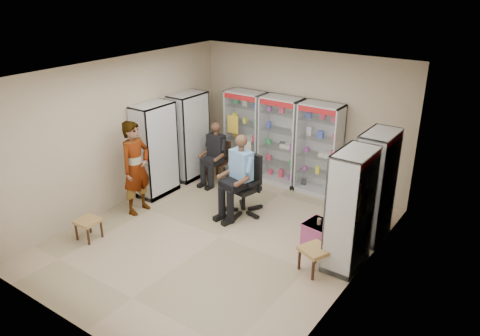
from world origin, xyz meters
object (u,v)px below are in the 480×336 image
Objects in this scene: cabinet_back_right at (319,150)px; standing_man at (136,168)px; seated_shopkeeper at (242,178)px; wooden_chair at (218,162)px; cabinet_left_far at (189,136)px; cabinet_back_left at (245,133)px; cabinet_back_mid at (280,141)px; woven_stool_a at (314,260)px; cabinet_right_near at (350,210)px; woven_stool_b at (89,229)px; cabinet_left_near at (155,150)px; cabinet_right_far at (375,186)px; pink_trunk at (319,235)px; office_chair at (244,185)px.

standing_man is (-2.55, -2.85, -0.05)m from cabinet_back_right.
cabinet_back_right is 1.28× the size of seated_shopkeeper.
cabinet_back_right is at bearing 18.75° from wooden_chair.
wooden_chair is (0.68, 0.20, -0.53)m from cabinet_left_far.
cabinet_back_mid is (0.95, 0.00, 0.00)m from cabinet_back_left.
cabinet_right_near is at bearing 55.47° from woven_stool_a.
cabinet_back_mid reaches higher than woven_stool_a.
woven_stool_b is 0.20× the size of standing_man.
cabinet_left_near is (-2.83, -2.03, 0.00)m from cabinet_back_right.
cabinet_back_mid is at bearing 31.31° from wooden_chair.
cabinet_left_near is 5.20× the size of woven_stool_b.
wooden_chair is 2.20× the size of woven_stool_a.
seated_shopkeeper is 2.09m from standing_man.
cabinet_left_far is at bearing -163.61° from wooden_chair.
cabinet_right_near is at bearing -83.60° from standing_man.
cabinet_back_right and cabinet_left_far have the same top height.
woven_stool_b is at bearing 114.77° from cabinet_right_near.
cabinet_right_far reaches higher than seated_shopkeeper.
cabinet_right_far is at bearing 87.43° from cabinet_left_far.
standing_man is (-3.59, -0.85, 0.72)m from pink_trunk.
woven_stool_b is (-1.72, -2.38, -0.59)m from seated_shopkeeper.
cabinet_back_right reaches higher than office_chair.
cabinet_right_near is at bearing -40.84° from cabinet_back_mid.
woven_stool_a is at bearing 145.47° from cabinet_right_near.
pink_trunk reaches higher than woven_stool_a.
cabinet_left_far is (-1.88, -0.93, 0.00)m from cabinet_back_mid.
cabinet_back_right and cabinet_left_near have the same top height.
standing_man is at bearing -166.67° from pink_trunk.
cabinet_back_mid is 0.95m from cabinet_back_right.
wooden_chair is at bearing -161.25° from cabinet_back_right.
office_chair is (0.17, -1.71, -0.39)m from cabinet_back_mid.
cabinet_right_far is 1.80m from woven_stool_a.
cabinet_right_near is at bearing -53.84° from cabinet_back_right.
wooden_chair is (0.68, 1.30, -0.53)m from cabinet_left_near.
office_chair is at bearing 54.64° from woven_stool_b.
cabinet_right_far is at bearing 36.05° from woven_stool_b.
pink_trunk is at bearing -45.23° from cabinet_back_mid.
standing_man is (-0.05, 1.28, 0.75)m from woven_stool_b.
pink_trunk is at bearing 2.90° from office_chair.
wooden_chair is at bearing 155.34° from seated_shopkeeper.
cabinet_back_left is 1.00× the size of cabinet_left_near.
cabinet_left_near is 3.94m from pink_trunk.
woven_stool_b is at bearing -179.85° from standing_man.
woven_stool_b is at bearing 5.88° from cabinet_left_far.
cabinet_left_far is 4.57m from woven_stool_a.
cabinet_right_far is at bearing 55.80° from pink_trunk.
cabinet_back_right is at bearing 0.00° from cabinet_back_mid.
seated_shopkeeper is 2.35m from woven_stool_a.
cabinet_back_mid is 1.00× the size of cabinet_left_near.
cabinet_back_left reaches higher than seated_shopkeeper.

